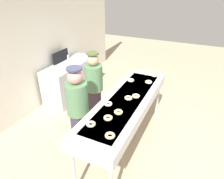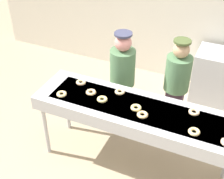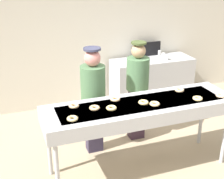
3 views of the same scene
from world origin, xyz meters
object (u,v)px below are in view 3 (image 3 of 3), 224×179
menu_display (147,49)px  paper_cup_1 (159,52)px  plain_donut_1 (143,102)px  plain_donut_3 (115,99)px  plain_donut_9 (221,95)px  worker_assistant (137,85)px  fryer_conveyor (141,109)px  plain_donut_4 (198,98)px  plain_donut_7 (72,119)px  plain_donut_0 (95,108)px  paper_cup_2 (163,55)px  paper_cup_0 (167,57)px  plain_donut_8 (111,108)px  plain_donut_6 (155,104)px  prep_counter (152,81)px  plain_donut_2 (74,106)px  plain_donut_5 (179,90)px  worker_baker (93,94)px

menu_display → paper_cup_1: bearing=-3.3°
plain_donut_1 → paper_cup_1: 2.75m
plain_donut_3 → paper_cup_1: (1.78, 2.10, -0.08)m
plain_donut_9 → worker_assistant: worker_assistant is taller
fryer_conveyor → plain_donut_4: (0.77, -0.16, 0.11)m
plain_donut_7 → plain_donut_9: same height
plain_donut_0 → plain_donut_7: same height
paper_cup_2 → plain_donut_0: bearing=-135.6°
plain_donut_4 → plain_donut_7: bearing=180.0°
plain_donut_0 → paper_cup_0: (2.08, 1.90, -0.08)m
plain_donut_8 → plain_donut_0: bearing=159.0°
plain_donut_3 → plain_donut_9: same height
paper_cup_0 → plain_donut_6: bearing=-122.6°
worker_assistant → plain_donut_9: bearing=131.0°
plain_donut_1 → plain_donut_0: bearing=174.7°
plain_donut_7 → plain_donut_9: size_ratio=1.00×
plain_donut_3 → prep_counter: (1.50, 1.86, -0.59)m
fryer_conveyor → plain_donut_7: size_ratio=19.56×
paper_cup_1 → plain_donut_9: bearing=-98.2°
plain_donut_9 → plain_donut_6: bearing=176.6°
paper_cup_2 → plain_donut_7: bearing=-137.2°
plain_donut_2 → plain_donut_5: bearing=0.1°
plain_donut_0 → worker_assistant: 1.24m
plain_donut_6 → plain_donut_3: bearing=143.4°
plain_donut_6 → worker_baker: size_ratio=0.08×
plain_donut_0 → worker_assistant: (0.95, 0.79, -0.10)m
paper_cup_2 → plain_donut_4: bearing=-107.2°
plain_donut_2 → plain_donut_5: same height
plain_donut_6 → plain_donut_1: bearing=141.8°
plain_donut_6 → menu_display: (1.07, 2.44, 0.02)m
plain_donut_4 → fryer_conveyor: bearing=167.9°
paper_cup_1 → paper_cup_2: bearing=-96.6°
paper_cup_0 → plain_donut_2: bearing=-143.0°
plain_donut_5 → plain_donut_6: size_ratio=1.00×
plain_donut_5 → menu_display: (0.52, 2.14, 0.02)m
worker_assistant → prep_counter: 1.61m
paper_cup_1 → plain_donut_3: bearing=-130.2°
plain_donut_5 → plain_donut_3: bearing=179.1°
plain_donut_4 → worker_assistant: size_ratio=0.08×
plain_donut_2 → paper_cup_0: (2.32, 1.75, -0.08)m
prep_counter → plain_donut_9: bearing=-92.2°
plain_donut_6 → plain_donut_7: size_ratio=1.00×
menu_display → plain_donut_9: bearing=-91.9°
worker_baker → prep_counter: bearing=-138.6°
paper_cup_1 → worker_baker: bearing=-140.2°
plain_donut_4 → worker_baker: bearing=145.4°
paper_cup_2 → menu_display: menu_display is taller
prep_counter → plain_donut_2: bearing=-137.8°
plain_donut_8 → prep_counter: (1.64, 2.11, -0.59)m
plain_donut_4 → paper_cup_1: plain_donut_4 is taller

